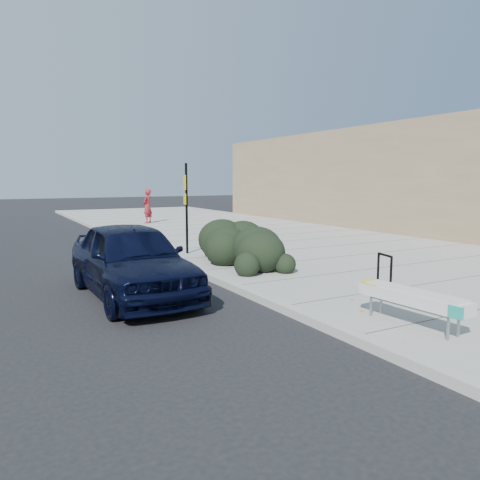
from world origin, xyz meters
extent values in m
plane|color=black|center=(0.00, 0.00, 0.00)|extent=(120.00, 120.00, 0.00)
cube|color=gray|center=(5.60, 5.00, 0.07)|extent=(11.20, 50.00, 0.15)
cube|color=#9E9E99|center=(0.00, 5.00, 0.08)|extent=(0.22, 50.00, 0.17)
cylinder|color=gray|center=(1.03, -4.83, 0.34)|extent=(0.05, 0.05, 0.38)
cylinder|color=gray|center=(1.29, -4.81, 0.34)|extent=(0.05, 0.05, 0.38)
cylinder|color=gray|center=(0.93, -3.31, 0.34)|extent=(0.05, 0.05, 0.38)
cylinder|color=gray|center=(1.19, -3.29, 0.34)|extent=(0.05, 0.05, 0.38)
cylinder|color=gray|center=(0.98, -4.07, 0.50)|extent=(0.14, 1.52, 0.03)
cylinder|color=gray|center=(1.24, -4.05, 0.50)|extent=(0.14, 1.52, 0.03)
cube|color=#B2B2B2|center=(1.11, -4.06, 0.64)|extent=(0.53, 2.02, 0.21)
cube|color=yellow|center=(1.06, -3.27, 0.75)|extent=(0.43, 0.43, 0.02)
cube|color=teal|center=(0.98, -4.97, 0.64)|extent=(0.07, 0.23, 0.19)
cylinder|color=black|center=(2.53, -2.25, 0.55)|extent=(0.05, 0.05, 0.79)
cylinder|color=black|center=(2.65, -1.75, 0.55)|extent=(0.05, 0.05, 0.79)
cylinder|color=black|center=(2.59, -2.00, 0.94)|extent=(0.17, 0.51, 0.05)
cube|color=black|center=(0.80, 5.00, 1.64)|extent=(0.08, 0.08, 2.97)
cube|color=yellow|center=(0.74, 5.01, 2.49)|extent=(0.08, 0.34, 0.48)
cube|color=yellow|center=(0.74, 5.01, 1.96)|extent=(0.08, 0.32, 0.37)
ellipsoid|color=black|center=(1.60, 2.50, 0.86)|extent=(3.23, 4.24, 1.43)
imported|color=black|center=(-2.26, 0.77, 0.83)|extent=(2.06, 4.92, 1.66)
imported|color=maroon|center=(3.03, 16.22, 1.10)|extent=(0.82, 0.81, 1.91)
camera|label=1|loc=(-5.07, -9.33, 2.59)|focal=35.00mm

